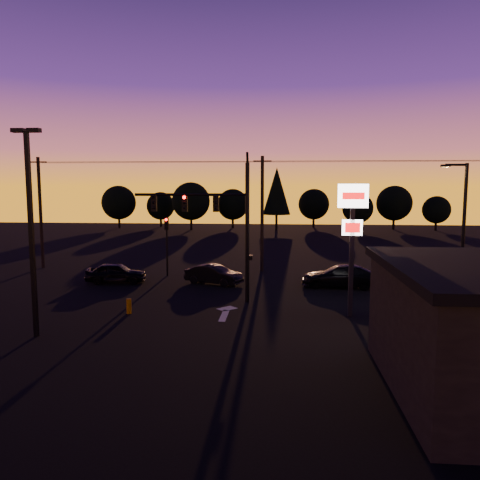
{
  "coord_description": "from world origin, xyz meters",
  "views": [
    {
      "loc": [
        3.24,
        -22.49,
        6.7
      ],
      "look_at": [
        1.0,
        5.0,
        3.5
      ],
      "focal_mm": 35.0,
      "sensor_mm": 36.0,
      "label": 1
    }
  ],
  "objects_px": {
    "streetlight": "(462,225)",
    "car_right": "(340,276)",
    "traffic_signal_mast": "(219,217)",
    "car_mid": "(214,274)",
    "pylon_sign": "(352,221)",
    "secondary_signal": "(167,238)",
    "bollard": "(129,306)",
    "car_left": "(116,273)",
    "parking_lot_light": "(31,219)"
  },
  "relations": [
    {
      "from": "secondary_signal",
      "to": "bollard",
      "type": "relative_size",
      "value": 5.45
    },
    {
      "from": "traffic_signal_mast",
      "to": "bollard",
      "type": "relative_size",
      "value": 10.75
    },
    {
      "from": "car_mid",
      "to": "car_right",
      "type": "height_order",
      "value": "car_right"
    },
    {
      "from": "streetlight",
      "to": "car_right",
      "type": "distance_m",
      "value": 8.06
    },
    {
      "from": "car_left",
      "to": "parking_lot_light",
      "type": "bearing_deg",
      "value": 176.43
    },
    {
      "from": "secondary_signal",
      "to": "car_left",
      "type": "xyz_separation_m",
      "value": [
        -2.93,
        -2.84,
        -2.16
      ]
    },
    {
      "from": "parking_lot_light",
      "to": "car_left",
      "type": "bearing_deg",
      "value": 92.09
    },
    {
      "from": "secondary_signal",
      "to": "car_right",
      "type": "distance_m",
      "value": 12.93
    },
    {
      "from": "traffic_signal_mast",
      "to": "secondary_signal",
      "type": "relative_size",
      "value": 1.97
    },
    {
      "from": "bollard",
      "to": "car_left",
      "type": "distance_m",
      "value": 8.37
    },
    {
      "from": "parking_lot_light",
      "to": "secondary_signal",
      "type": "bearing_deg",
      "value": 80.21
    },
    {
      "from": "car_mid",
      "to": "car_right",
      "type": "distance_m",
      "value": 8.53
    },
    {
      "from": "secondary_signal",
      "to": "car_left",
      "type": "bearing_deg",
      "value": -135.84
    },
    {
      "from": "traffic_signal_mast",
      "to": "pylon_sign",
      "type": "bearing_deg",
      "value": -19.36
    },
    {
      "from": "traffic_signal_mast",
      "to": "bollard",
      "type": "height_order",
      "value": "traffic_signal_mast"
    },
    {
      "from": "traffic_signal_mast",
      "to": "car_left",
      "type": "relative_size",
      "value": 2.09
    },
    {
      "from": "bollard",
      "to": "car_right",
      "type": "bearing_deg",
      "value": 32.19
    },
    {
      "from": "car_left",
      "to": "car_mid",
      "type": "xyz_separation_m",
      "value": [
        6.81,
        0.17,
        -0.04
      ]
    },
    {
      "from": "secondary_signal",
      "to": "traffic_signal_mast",
      "type": "bearing_deg",
      "value": -56.81
    },
    {
      "from": "streetlight",
      "to": "car_right",
      "type": "bearing_deg",
      "value": 155.07
    },
    {
      "from": "pylon_sign",
      "to": "car_mid",
      "type": "distance_m",
      "value": 11.73
    },
    {
      "from": "pylon_sign",
      "to": "car_left",
      "type": "relative_size",
      "value": 1.66
    },
    {
      "from": "streetlight",
      "to": "car_left",
      "type": "xyz_separation_m",
      "value": [
        -21.83,
        3.14,
        -3.72
      ]
    },
    {
      "from": "pylon_sign",
      "to": "streetlight",
      "type": "relative_size",
      "value": 0.85
    },
    {
      "from": "car_left",
      "to": "car_mid",
      "type": "bearing_deg",
      "value": -94.24
    },
    {
      "from": "streetlight",
      "to": "car_mid",
      "type": "relative_size",
      "value": 1.99
    },
    {
      "from": "parking_lot_light",
      "to": "bollard",
      "type": "bearing_deg",
      "value": 53.54
    },
    {
      "from": "pylon_sign",
      "to": "parking_lot_light",
      "type": "bearing_deg",
      "value": -162.77
    },
    {
      "from": "secondary_signal",
      "to": "streetlight",
      "type": "height_order",
      "value": "streetlight"
    },
    {
      "from": "parking_lot_light",
      "to": "bollard",
      "type": "distance_m",
      "value": 6.96
    },
    {
      "from": "streetlight",
      "to": "car_right",
      "type": "xyz_separation_m",
      "value": [
        -6.5,
        3.02,
        -3.68
      ]
    },
    {
      "from": "secondary_signal",
      "to": "parking_lot_light",
      "type": "xyz_separation_m",
      "value": [
        -2.5,
        -14.49,
        2.41
      ]
    },
    {
      "from": "pylon_sign",
      "to": "car_mid",
      "type": "relative_size",
      "value": 1.69
    },
    {
      "from": "parking_lot_light",
      "to": "bollard",
      "type": "relative_size",
      "value": 11.45
    },
    {
      "from": "secondary_signal",
      "to": "car_right",
      "type": "relative_size",
      "value": 0.85
    },
    {
      "from": "car_left",
      "to": "car_right",
      "type": "xyz_separation_m",
      "value": [
        15.34,
        -0.12,
        0.04
      ]
    },
    {
      "from": "secondary_signal",
      "to": "parking_lot_light",
      "type": "relative_size",
      "value": 0.48
    },
    {
      "from": "streetlight",
      "to": "car_left",
      "type": "relative_size",
      "value": 1.95
    },
    {
      "from": "traffic_signal_mast",
      "to": "car_mid",
      "type": "xyz_separation_m",
      "value": [
        -1.02,
        4.82,
        -4.27
      ]
    },
    {
      "from": "pylon_sign",
      "to": "bollard",
      "type": "xyz_separation_m",
      "value": [
        -11.55,
        -0.5,
        -4.51
      ]
    },
    {
      "from": "secondary_signal",
      "to": "car_mid",
      "type": "distance_m",
      "value": 5.2
    },
    {
      "from": "streetlight",
      "to": "bollard",
      "type": "relative_size",
      "value": 10.02
    },
    {
      "from": "parking_lot_light",
      "to": "pylon_sign",
      "type": "relative_size",
      "value": 1.34
    },
    {
      "from": "bollard",
      "to": "car_mid",
      "type": "bearing_deg",
      "value": 66.32
    },
    {
      "from": "car_right",
      "to": "streetlight",
      "type": "bearing_deg",
      "value": 69.77
    },
    {
      "from": "secondary_signal",
      "to": "bollard",
      "type": "bearing_deg",
      "value": -87.54
    },
    {
      "from": "car_left",
      "to": "pylon_sign",
      "type": "bearing_deg",
      "value": -121.25
    },
    {
      "from": "secondary_signal",
      "to": "streetlight",
      "type": "bearing_deg",
      "value": -17.56
    },
    {
      "from": "secondary_signal",
      "to": "parking_lot_light",
      "type": "height_order",
      "value": "parking_lot_light"
    },
    {
      "from": "traffic_signal_mast",
      "to": "bollard",
      "type": "xyz_separation_m",
      "value": [
        -4.45,
        -3.0,
        -4.54
      ]
    }
  ]
}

